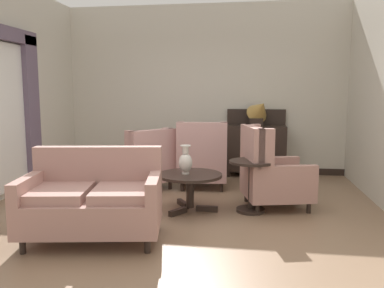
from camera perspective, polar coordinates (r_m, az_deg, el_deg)
ground at (r=4.76m, az=-2.57°, el=-11.05°), size 8.34×8.34×0.00m
wall_back at (r=7.45m, az=1.76°, el=7.92°), size 5.42×0.08×3.12m
wall_left at (r=6.36m, az=-25.14°, el=7.26°), size 0.08×4.17×3.12m
baseboard_back at (r=7.54m, az=1.66°, el=-3.57°), size 5.26×0.03×0.12m
coffee_table at (r=5.02m, az=-0.29°, el=-5.42°), size 0.82×0.82×0.48m
porcelain_vase at (r=4.97m, az=-0.95°, el=-2.55°), size 0.18×0.18×0.37m
settee at (r=4.21m, az=-14.17°, el=-7.99°), size 1.49×1.03×0.93m
armchair_beside_settee at (r=5.26m, az=11.27°, el=-4.28°), size 0.98×0.93×1.08m
armchair_near_window at (r=6.19m, az=-7.10°, el=-2.81°), size 1.19×1.18×0.96m
armchair_far_left at (r=6.27m, az=1.54°, el=-2.29°), size 0.83×0.96×1.06m
side_table at (r=5.04m, az=8.59°, el=-5.31°), size 0.56×0.56×0.66m
sideboard at (r=7.18m, az=9.25°, el=-0.48°), size 1.06×0.43×1.20m
gramophone at (r=7.02m, az=9.79°, el=4.80°), size 0.54×0.60×0.56m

